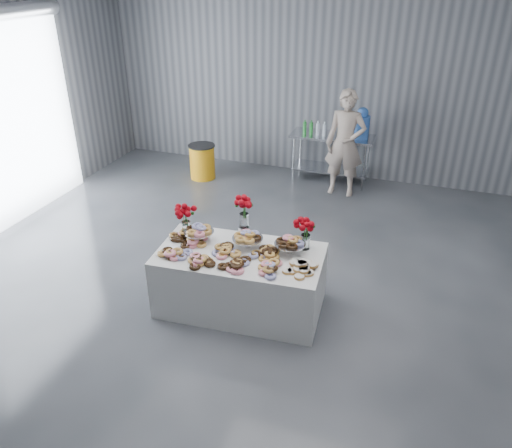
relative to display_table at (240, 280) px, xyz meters
The scene contains 16 objects.
ground 0.44m from the display_table, 165.87° to the left, with size 9.00×9.00×0.00m, color #34363B.
room_walls 2.32m from the display_table, 165.79° to the left, with size 8.04×9.04×4.02m.
display_table is the anchor object (origin of this frame).
prep_table 4.17m from the display_table, 87.00° to the left, with size 1.50×0.60×0.90m.
donut_mounds 0.42m from the display_table, 90.00° to the right, with size 1.80×0.80×0.09m, color gold, non-canonical shape.
cake_stand_left 0.77m from the display_table, 168.94° to the left, with size 0.36×0.36×0.17m.
cake_stand_mid 0.54m from the display_table, 75.76° to the left, with size 0.36×0.36×0.17m.
cake_stand_right 0.77m from the display_table, 19.45° to the left, with size 0.36×0.36×0.17m.
danish_pile 0.88m from the display_table, ahead, with size 0.48×0.48×0.11m, color silver, non-canonical shape.
bouquet_left 1.04m from the display_table, 165.76° to the left, with size 0.26×0.26×0.42m.
bouquet_right 1.02m from the display_table, 27.39° to the left, with size 0.26×0.26×0.42m.
bouquet_center 0.83m from the display_table, 102.33° to the left, with size 0.26×0.26×0.57m.
water_jug 4.29m from the display_table, 80.20° to the left, with size 0.28×0.28×0.55m.
drink_bottles 4.11m from the display_table, 91.44° to the left, with size 0.54×0.08×0.27m, color #268C33, non-canonical shape.
person 3.78m from the display_table, 81.86° to the left, with size 0.67×0.44×1.84m, color #CC8C93.
trash_barrel 4.11m from the display_table, 120.92° to the left, with size 0.51×0.51×0.65m.
Camera 1 is at (2.01, -4.60, 3.73)m, focal length 35.00 mm.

